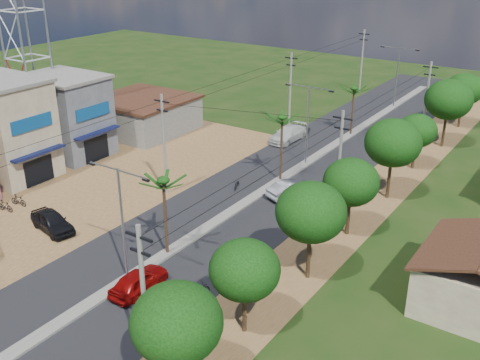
{
  "coord_description": "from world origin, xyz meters",
  "views": [
    {
      "loc": [
        23.82,
        -21.92,
        20.86
      ],
      "look_at": [
        0.66,
        12.31,
        3.0
      ],
      "focal_mm": 42.0,
      "sensor_mm": 36.0,
      "label": 1
    }
  ],
  "objects_px": {
    "car_white_far": "(288,134)",
    "car_parked_dark": "(52,222)",
    "moto_rider_east": "(197,293)",
    "car_silver_mid": "(291,189)",
    "car_red_near": "(139,281)"
  },
  "relations": [
    {
      "from": "car_silver_mid",
      "to": "car_parked_dark",
      "type": "relative_size",
      "value": 0.98
    },
    {
      "from": "car_silver_mid",
      "to": "car_white_far",
      "type": "height_order",
      "value": "car_white_far"
    },
    {
      "from": "car_silver_mid",
      "to": "car_parked_dark",
      "type": "height_order",
      "value": "car_parked_dark"
    },
    {
      "from": "car_silver_mid",
      "to": "car_white_far",
      "type": "relative_size",
      "value": 0.81
    },
    {
      "from": "car_white_far",
      "to": "moto_rider_east",
      "type": "distance_m",
      "value": 31.05
    },
    {
      "from": "car_white_far",
      "to": "car_parked_dark",
      "type": "bearing_deg",
      "value": -97.33
    },
    {
      "from": "car_red_near",
      "to": "car_silver_mid",
      "type": "distance_m",
      "value": 17.94
    },
    {
      "from": "moto_rider_east",
      "to": "car_silver_mid",
      "type": "bearing_deg",
      "value": -68.21
    },
    {
      "from": "car_red_near",
      "to": "car_white_far",
      "type": "relative_size",
      "value": 0.79
    },
    {
      "from": "car_white_far",
      "to": "car_parked_dark",
      "type": "distance_m",
      "value": 28.83
    },
    {
      "from": "car_red_near",
      "to": "moto_rider_east",
      "type": "xyz_separation_m",
      "value": [
        3.7,
        1.33,
        -0.23
      ]
    },
    {
      "from": "car_silver_mid",
      "to": "moto_rider_east",
      "type": "xyz_separation_m",
      "value": [
        2.64,
        -16.58,
        -0.23
      ]
    },
    {
      "from": "car_white_far",
      "to": "car_parked_dark",
      "type": "xyz_separation_m",
      "value": [
        -4.64,
        -28.45,
        -0.02
      ]
    },
    {
      "from": "car_silver_mid",
      "to": "car_white_far",
      "type": "bearing_deg",
      "value": -37.24
    },
    {
      "from": "car_red_near",
      "to": "moto_rider_east",
      "type": "relative_size",
      "value": 2.25
    }
  ]
}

